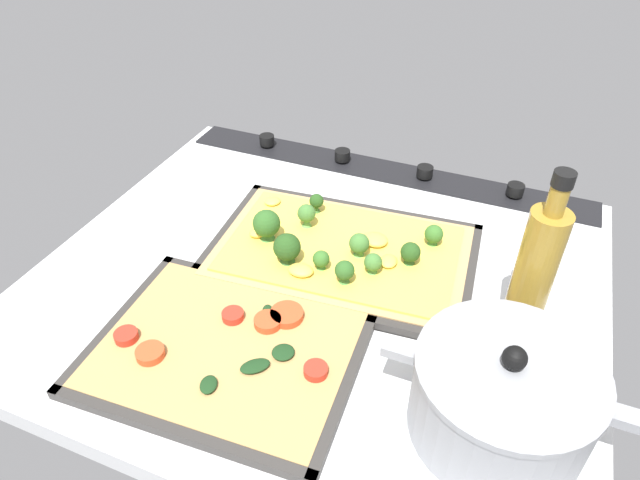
% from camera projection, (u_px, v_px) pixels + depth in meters
% --- Properties ---
extents(ground_plane, '(0.76, 0.67, 0.03)m').
position_uv_depth(ground_plane, '(319.00, 282.00, 0.79)').
color(ground_plane, silver).
extents(stove_control_panel, '(0.73, 0.07, 0.03)m').
position_uv_depth(stove_control_panel, '(382.00, 169.00, 1.00)').
color(stove_control_panel, black).
rests_on(stove_control_panel, ground_plane).
extents(baking_tray_front, '(0.39, 0.28, 0.01)m').
position_uv_depth(baking_tray_front, '(342.00, 255.00, 0.81)').
color(baking_tray_front, '#33302D').
rests_on(baking_tray_front, ground_plane).
extents(broccoli_pizza, '(0.37, 0.25, 0.06)m').
position_uv_depth(broccoli_pizza, '(337.00, 248.00, 0.80)').
color(broccoli_pizza, tan).
rests_on(broccoli_pizza, baking_tray_front).
extents(baking_tray_back, '(0.32, 0.26, 0.01)m').
position_uv_depth(baking_tray_back, '(227.00, 352.00, 0.67)').
color(baking_tray_back, '#33302D').
rests_on(baking_tray_back, ground_plane).
extents(veggie_pizza_back, '(0.30, 0.24, 0.02)m').
position_uv_depth(veggie_pizza_back, '(228.00, 347.00, 0.67)').
color(veggie_pizza_back, tan).
rests_on(veggie_pizza_back, baking_tray_back).
extents(cooking_pot, '(0.25, 0.19, 0.12)m').
position_uv_depth(cooking_pot, '(502.00, 397.00, 0.56)').
color(cooking_pot, gray).
rests_on(cooking_pot, ground_plane).
extents(oil_bottle, '(0.05, 0.05, 0.23)m').
position_uv_depth(oil_bottle, '(534.00, 274.00, 0.64)').
color(oil_bottle, olive).
rests_on(oil_bottle, ground_plane).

